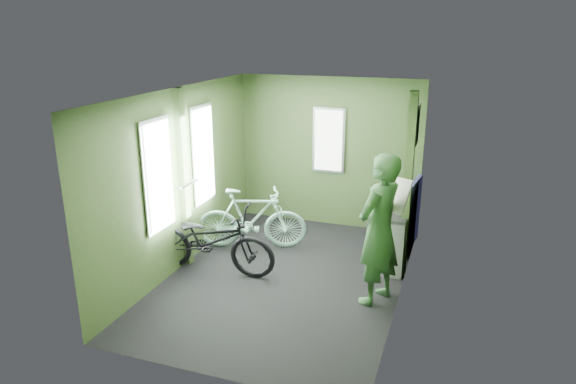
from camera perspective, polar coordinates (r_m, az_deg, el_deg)
name	(u,v)px	position (r m, az deg, el deg)	size (l,w,h in m)	color
room	(283,166)	(6.02, -0.52, 2.91)	(4.00, 4.02, 2.31)	black
bicycle_black	(212,272)	(6.71, -8.50, -8.82)	(0.60, 1.71, 0.90)	black
bicycle_mint	(252,249)	(7.30, -4.01, -6.36)	(0.43, 1.54, 0.92)	#97D4C1
passenger	(379,230)	(5.73, 10.06, -4.13)	(0.64, 0.80, 1.74)	#325C32
waste_box	(396,245)	(6.59, 11.87, -5.84)	(0.23, 0.32, 0.77)	slate
bench_seat	(396,227)	(7.44, 11.87, -3.85)	(0.62, 0.97, 0.96)	navy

